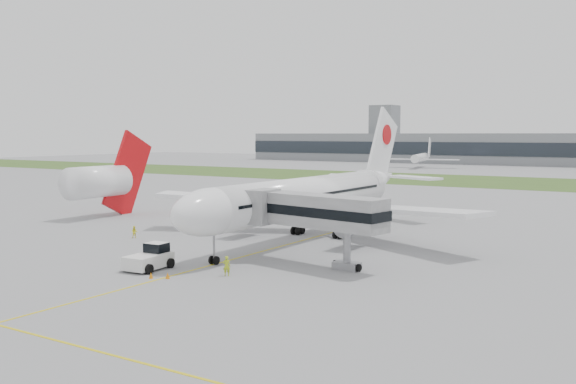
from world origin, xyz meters
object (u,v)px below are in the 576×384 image
Objects in this scene: airliner at (310,195)px; jet_bridge at (310,211)px; pushback_tug at (151,257)px; neighbor_aircraft at (101,181)px; ground_crew_near at (227,266)px.

airliner is 17.02m from jet_bridge.
airliner is at bearing 76.61° from pushback_tug.
neighbor_aircraft is at bearing 172.42° from jet_bridge.
airliner reaches higher than pushback_tug.
airliner reaches higher than ground_crew_near.
airliner is 2.91× the size of neighbor_aircraft.
pushback_tug is 0.31× the size of jet_bridge.
ground_crew_near is 50.67m from neighbor_aircraft.
pushback_tug is at bearing -17.56° from ground_crew_near.
airliner is 39.93m from neighbor_aircraft.
pushback_tug is at bearing -99.14° from airliner.
neighbor_aircraft is (-39.92, 0.48, 0.32)m from airliner.
jet_bridge is at bearing 35.13° from pushback_tug.
ground_crew_near is at bearing -105.17° from jet_bridge.
airliner is 25.74m from pushback_tug.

